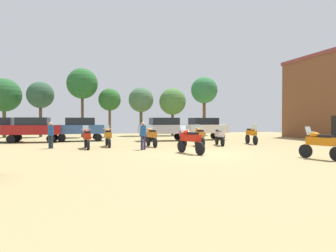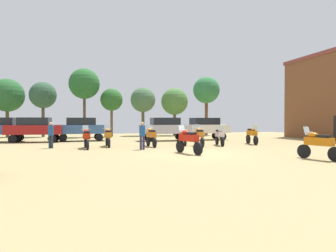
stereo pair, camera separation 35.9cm
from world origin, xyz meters
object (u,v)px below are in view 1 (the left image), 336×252
Objects in this scene: motorcycle_1 at (87,137)px; tree_8 at (141,100)px; tree_2 at (82,84)px; tree_7 at (40,95)px; motorcycle_7 at (151,136)px; motorcycle_4 at (108,136)px; motorcycle_8 at (251,134)px; person_1 at (143,134)px; motorcycle_5 at (190,140)px; car_5 at (80,127)px; tree_5 at (110,100)px; car_4 at (203,127)px; car_2 at (164,127)px; tree_4 at (204,91)px; motorcycle_9 at (220,135)px; tree_3 at (173,102)px; person_2 at (51,133)px; tree_6 at (4,95)px; motorcycle_3 at (199,136)px; motorcycle_6 at (320,143)px; motorcycle_10 at (183,135)px; car_3 at (33,128)px.

motorcycle_1 is 0.40× the size of tree_8.
tree_2 is 4.63m from tree_7.
motorcycle_4 is at bearing 160.18° from motorcycle_7.
motorcycle_4 is 1.03× the size of motorcycle_8.
motorcycle_8 is 1.28× the size of person_1.
motorcycle_5 reaches higher than motorcycle_4.
motorcycle_5 is at bearing -73.03° from tree_2.
tree_5 is at bearing -28.62° from car_5.
car_2 is at bearing 89.87° from car_4.
tree_4 is at bearing 53.36° from person_1.
tree_8 is (-2.83, 14.96, 3.41)m from motorcycle_9.
tree_3 reaches higher than motorcycle_4.
motorcycle_4 is at bearing -146.68° from person_2.
motorcycle_4 is 17.75m from tree_6.
person_2 is at bearing -67.90° from tree_6.
person_1 reaches higher than motorcycle_3.
tree_4 is 1.35× the size of tree_5.
person_1 reaches higher than motorcycle_4.
motorcycle_6 is at bearing -89.84° from tree_3.
car_5 is 7.77m from tree_2.
motorcycle_5 reaches higher than motorcycle_7.
motorcycle_8 is (10.45, -0.67, 0.02)m from motorcycle_4.
tree_3 reaches higher than motorcycle_6.
tree_3 reaches higher than motorcycle_7.
tree_4 is at bearing -26.95° from car_4.
person_2 is at bearing 155.98° from motorcycle_1.
motorcycle_3 is 0.39× the size of tree_3.
car_2 and car_4 have the same top height.
motorcycle_10 is 14.46m from tree_8.
tree_7 is at bearing 111.02° from motorcycle_4.
motorcycle_9 is at bearing -130.73° from car_5.
tree_3 reaches higher than motorcycle_3.
motorcycle_5 is at bearing -81.63° from tree_5.
tree_8 is (4.85, 13.90, 3.41)m from motorcycle_4.
motorcycle_7 is (-5.87, 8.53, 0.00)m from motorcycle_6.
motorcycle_3 reaches higher than motorcycle_6.
tree_6 is (-15.53, 16.02, 3.67)m from motorcycle_3.
car_2 is 0.61× the size of tree_4.
motorcycle_3 is 8.25m from motorcycle_6.
motorcycle_6 is at bearing 106.89° from motorcycle_9.
car_3 is (-13.15, 6.79, 0.46)m from motorcycle_9.
car_3 is 0.72× the size of tree_6.
tree_2 is at bearing -52.47° from motorcycle_10.
motorcycle_10 is at bearing -3.71° from motorcycle_4.
motorcycle_9 is at bearing 164.25° from car_4.
motorcycle_8 is 22.27m from tree_7.
motorcycle_10 is 21.18m from tree_6.
tree_8 is at bearing 178.31° from tree_4.
motorcycle_3 is at bearing 151.40° from car_4.
motorcycle_8 is 1.01× the size of motorcycle_9.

